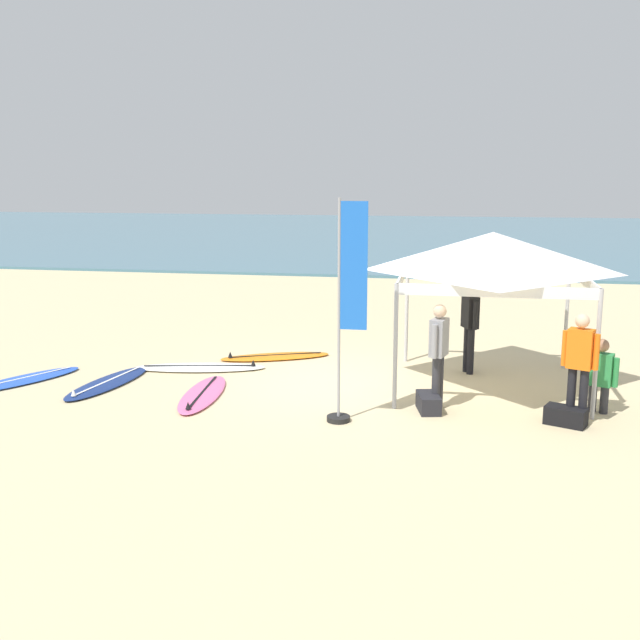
{
  "coord_description": "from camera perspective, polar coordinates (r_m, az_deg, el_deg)",
  "views": [
    {
      "loc": [
        1.87,
        -12.8,
        3.78
      ],
      "look_at": [
        -0.5,
        0.78,
        1.0
      ],
      "focal_mm": 41.63,
      "sensor_mm": 36.0,
      "label": 1
    }
  ],
  "objects": [
    {
      "name": "surfboard_white",
      "position": [
        14.59,
        -9.2,
        -3.61
      ],
      "size": [
        2.61,
        1.14,
        0.19
      ],
      "color": "white",
      "rests_on": "ground"
    },
    {
      "name": "banner_flag",
      "position": [
        11.08,
        2.05,
        -0.09
      ],
      "size": [
        0.6,
        0.36,
        3.4
      ],
      "color": "#99999E",
      "rests_on": "ground"
    },
    {
      "name": "surfboard_pink",
      "position": [
        12.88,
        -9.01,
        -5.64
      ],
      "size": [
        0.78,
        2.3,
        0.19
      ],
      "color": "pink",
      "rests_on": "ground"
    },
    {
      "name": "person_green",
      "position": [
        12.52,
        20.74,
        -3.8
      ],
      "size": [
        0.51,
        0.34,
        1.2
      ],
      "color": "#2D2D33",
      "rests_on": "ground"
    },
    {
      "name": "canopy_tent",
      "position": [
        13.16,
        13.12,
        5.04
      ],
      "size": [
        3.19,
        3.19,
        2.75
      ],
      "color": "#B7B7BC",
      "rests_on": "ground"
    },
    {
      "name": "person_black",
      "position": [
        14.22,
        11.45,
        -0.15
      ],
      "size": [
        0.34,
        0.52,
        1.71
      ],
      "color": "black",
      "rests_on": "ground"
    },
    {
      "name": "surfboard_blue",
      "position": [
        14.61,
        -21.85,
        -4.28
      ],
      "size": [
        1.63,
        2.26,
        0.19
      ],
      "color": "blue",
      "rests_on": "ground"
    },
    {
      "name": "gear_bag_near_tent",
      "position": [
        12.05,
        8.34,
        -6.31
      ],
      "size": [
        0.44,
        0.65,
        0.28
      ],
      "primitive_type": "cube",
      "rotation": [
        0.0,
        0.0,
        1.78
      ],
      "color": "#232328",
      "rests_on": "ground"
    },
    {
      "name": "surfboard_orange",
      "position": [
        15.26,
        -3.49,
        -2.82
      ],
      "size": [
        2.31,
        1.43,
        0.19
      ],
      "color": "orange",
      "rests_on": "ground"
    },
    {
      "name": "person_orange",
      "position": [
        11.74,
        19.33,
        -3.01
      ],
      "size": [
        0.51,
        0.35,
        1.71
      ],
      "color": "black",
      "rests_on": "ground"
    },
    {
      "name": "surfboard_navy",
      "position": [
        13.91,
        -16.01,
        -4.66
      ],
      "size": [
        1.01,
        2.4,
        0.19
      ],
      "color": "navy",
      "rests_on": "ground"
    },
    {
      "name": "gear_bag_by_pole",
      "position": [
        11.89,
        18.37,
        -7.02
      ],
      "size": [
        0.68,
        0.53,
        0.28
      ],
      "primitive_type": "cube",
      "rotation": [
        0.0,
        0.0,
        2.73
      ],
      "color": "black",
      "rests_on": "ground"
    },
    {
      "name": "sea",
      "position": [
        44.5,
        7.49,
        6.5
      ],
      "size": [
        80.0,
        36.0,
        0.1
      ],
      "primitive_type": "cube",
      "color": "teal",
      "rests_on": "ground"
    },
    {
      "name": "person_grey",
      "position": [
        11.97,
        9.11,
        -2.22
      ],
      "size": [
        0.32,
        0.53,
        1.71
      ],
      "color": "#2D2D33",
      "rests_on": "ground"
    },
    {
      "name": "ground_plane",
      "position": [
        13.47,
        1.53,
        -4.89
      ],
      "size": [
        80.0,
        80.0,
        0.0
      ],
      "primitive_type": "plane",
      "color": "beige"
    }
  ]
}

